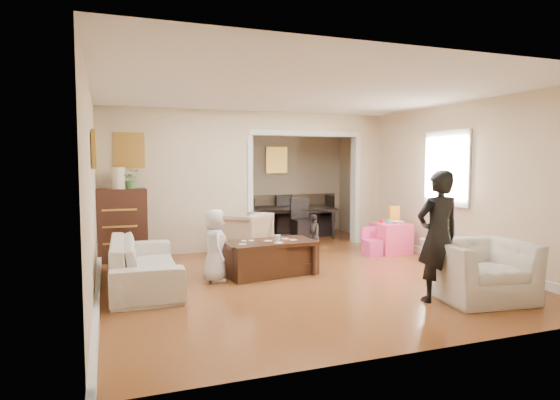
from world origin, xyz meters
name	(u,v)px	position (x,y,z in m)	size (l,w,h in m)	color
floor	(284,268)	(0.00, 0.00, 0.00)	(7.00, 7.00, 0.00)	brown
partition_left	(178,182)	(-1.38, 1.80, 1.30)	(2.75, 0.18, 2.60)	#C3AE8E
partition_right	(365,179)	(2.48, 1.80, 1.30)	(0.55, 0.18, 2.60)	#C3AE8E
partition_header	(305,123)	(1.10, 1.80, 2.42)	(2.22, 0.18, 0.35)	#C3AE8E
window_pane	(447,168)	(2.73, -0.40, 1.55)	(0.03, 0.95, 1.10)	white
framed_art_partition	(129,150)	(-2.20, 1.70, 1.85)	(0.45, 0.03, 0.55)	brown
framed_art_sofa_wall	(94,150)	(-2.71, -0.60, 1.80)	(0.03, 0.55, 0.40)	brown
framed_art_alcove	(276,160)	(1.10, 3.44, 1.70)	(0.45, 0.03, 0.55)	brown
sofa	(144,263)	(-2.13, -0.39, 0.32)	(2.17, 0.85, 0.63)	beige
armchair_back	(244,233)	(-0.27, 1.37, 0.37)	(0.80, 0.82, 0.75)	tan
armchair_front	(480,270)	(1.60, -2.41, 0.35)	(1.08, 0.94, 0.70)	beige
dresser	(120,225)	(-2.39, 1.49, 0.60)	(0.88, 0.49, 1.21)	black
table_lamp	(118,178)	(-2.39, 1.49, 1.39)	(0.22, 0.22, 0.36)	beige
potted_plant	(131,179)	(-2.19, 1.49, 1.37)	(0.29, 0.25, 0.32)	#477A36
coffee_table	(270,258)	(-0.35, -0.33, 0.25)	(1.32, 0.66, 0.49)	#371E11
coffee_cup	(277,238)	(-0.25, -0.38, 0.54)	(0.10, 0.10, 0.09)	silver
play_table	(391,238)	(2.25, 0.48, 0.27)	(0.57, 0.57, 0.55)	#FF437E
cereal_box	(394,214)	(2.37, 0.58, 0.70)	(0.20, 0.07, 0.30)	yellow
cyan_cup	(388,222)	(2.15, 0.43, 0.59)	(0.08, 0.08, 0.08)	#28C8C0
toy_block	(382,221)	(2.13, 0.60, 0.57)	(0.08, 0.06, 0.05)	red
play_bowl	(398,222)	(2.30, 0.36, 0.57)	(0.21, 0.21, 0.05)	white
dining_table	(291,222)	(1.24, 2.85, 0.33)	(1.86, 1.04, 0.66)	black
adult_person	(438,236)	(1.07, -2.29, 0.78)	(0.57, 0.37, 1.56)	black
child_kneel_a	(215,246)	(-1.20, -0.48, 0.50)	(0.49, 0.32, 1.01)	silver
child_kneel_b	(218,246)	(-1.05, -0.03, 0.41)	(0.40, 0.31, 0.81)	pink
child_toddler	(314,237)	(0.70, 0.42, 0.39)	(0.46, 0.19, 0.78)	black
craft_papers	(270,241)	(-0.35, -0.33, 0.50)	(0.92, 0.45, 0.00)	white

